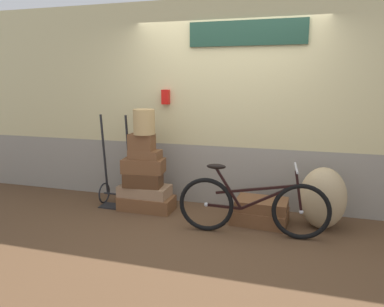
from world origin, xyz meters
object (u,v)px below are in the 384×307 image
at_px(suitcase_4, 145,154).
at_px(suitcase_2, 143,180).
at_px(suitcase_1, 145,191).
at_px(wicker_basket, 144,122).
at_px(luggage_trolley, 117,185).
at_px(burlap_sack, 323,198).
at_px(suitcase_0, 147,203).
at_px(suitcase_7, 262,204).
at_px(suitcase_3, 144,166).
at_px(bicycle, 252,206).
at_px(suitcase_6, 260,216).
at_px(suitcase_5, 142,142).

bearing_deg(suitcase_4, suitcase_2, -111.62).
bearing_deg(suitcase_1, wicker_basket, -43.30).
height_order(wicker_basket, luggage_trolley, wicker_basket).
distance_m(suitcase_1, burlap_sack, 2.28).
bearing_deg(luggage_trolley, suitcase_2, -11.82).
bearing_deg(suitcase_0, suitcase_2, -129.72).
bearing_deg(suitcase_7, suitcase_4, -179.45).
bearing_deg(burlap_sack, suitcase_7, -174.76).
bearing_deg(luggage_trolley, suitcase_3, -7.60).
bearing_deg(bicycle, suitcase_2, 165.89).
xyz_separation_m(suitcase_6, suitcase_7, (0.02, -0.00, 0.15)).
bearing_deg(suitcase_2, bicycle, -19.15).
xyz_separation_m(suitcase_3, suitcase_7, (1.58, -0.03, -0.37)).
relative_size(suitcase_2, burlap_sack, 0.67).
height_order(suitcase_1, suitcase_2, suitcase_2).
bearing_deg(luggage_trolley, suitcase_7, -2.59).
xyz_separation_m(suitcase_7, luggage_trolley, (-2.02, 0.09, 0.05)).
relative_size(suitcase_1, suitcase_7, 1.11).
bearing_deg(suitcase_7, suitcase_2, -177.80).
height_order(suitcase_5, wicker_basket, wicker_basket).
xyz_separation_m(suitcase_4, wicker_basket, (0.01, -0.02, 0.44)).
distance_m(suitcase_2, suitcase_6, 1.59).
xyz_separation_m(suitcase_0, suitcase_5, (-0.05, 0.00, 0.84)).
relative_size(suitcase_6, bicycle, 0.39).
bearing_deg(suitcase_5, luggage_trolley, 172.17).
xyz_separation_m(suitcase_3, bicycle, (1.50, -0.41, -0.27)).
xyz_separation_m(suitcase_4, suitcase_7, (1.56, -0.04, -0.53)).
distance_m(suitcase_5, suitcase_6, 1.79).
bearing_deg(wicker_basket, suitcase_4, 108.68).
bearing_deg(suitcase_0, suitcase_3, -179.69).
bearing_deg(luggage_trolley, wicker_basket, -8.37).
relative_size(suitcase_0, suitcase_3, 1.34).
bearing_deg(suitcase_2, suitcase_5, 115.79).
height_order(suitcase_4, wicker_basket, wicker_basket).
relative_size(suitcase_0, suitcase_6, 1.11).
bearing_deg(suitcase_0, suitcase_4, 133.76).
xyz_separation_m(suitcase_3, burlap_sack, (2.27, 0.03, -0.24)).
relative_size(suitcase_2, suitcase_5, 1.53).
xyz_separation_m(suitcase_6, bicycle, (-0.06, -0.38, 0.26)).
bearing_deg(bicycle, burlap_sack, 29.71).
height_order(suitcase_5, suitcase_6, suitcase_5).
bearing_deg(wicker_basket, bicycle, -15.21).
xyz_separation_m(luggage_trolley, bicycle, (1.94, -0.47, 0.06)).
bearing_deg(suitcase_1, luggage_trolley, 175.53).
height_order(suitcase_4, luggage_trolley, luggage_trolley).
bearing_deg(suitcase_1, bicycle, -15.20).
bearing_deg(suitcase_0, burlap_sack, 0.97).
bearing_deg(suitcase_2, suitcase_4, 62.35).
distance_m(suitcase_1, suitcase_2, 0.17).
height_order(suitcase_0, burlap_sack, burlap_sack).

